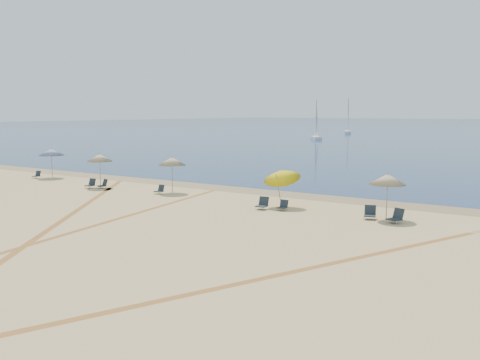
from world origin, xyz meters
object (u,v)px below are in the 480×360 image
object	(u,v)px
chair_2	(103,184)
sailboat_0	(348,123)
chair_1	(91,184)
chair_3	(160,190)
umbrella_1	(100,158)
chair_6	(370,213)
chair_5	(283,206)
umbrella_3	(281,174)
chair_0	(37,175)
umbrella_2	(172,161)
umbrella_0	(51,152)
umbrella_4	(387,179)
chair_4	(263,204)
chair_7	(396,217)
sailboat_1	(316,127)

from	to	relation	value
chair_2	sailboat_0	size ratio (longest dim) A/B	0.09
chair_1	chair_3	bearing A→B (deg)	0.80
umbrella_1	chair_6	distance (m)	21.02
chair_2	chair_5	xyz separation A→B (m)	(15.29, -0.49, -0.03)
umbrella_3	chair_0	distance (m)	23.99
umbrella_2	chair_5	size ratio (longest dim) A/B	4.28
umbrella_1	chair_0	distance (m)	8.93
umbrella_0	chair_2	size ratio (longest dim) A/B	3.21
umbrella_1	chair_2	distance (m)	2.03
umbrella_3	chair_2	xyz separation A→B (m)	(-14.62, -0.49, -1.62)
chair_0	chair_1	distance (m)	8.50
umbrella_4	chair_5	bearing A→B (deg)	-172.04
chair_0	chair_3	xyz separation A→B (m)	(14.54, -0.82, -0.00)
umbrella_2	chair_1	distance (m)	6.95
chair_6	chair_3	bearing A→B (deg)	160.31
umbrella_1	chair_3	distance (m)	6.17
chair_5	chair_4	bearing A→B (deg)	-165.66
chair_3	umbrella_1	bearing A→B (deg)	-174.96
umbrella_1	chair_7	xyz separation A→B (m)	(22.40, -0.76, -1.87)
umbrella_0	umbrella_3	distance (m)	23.24
umbrella_3	chair_1	bearing A→B (deg)	-176.92
umbrella_4	sailboat_0	distance (m)	112.10
umbrella_1	chair_6	xyz separation A→B (m)	(20.93, -0.47, -1.89)
sailboat_1	umbrella_0	bearing A→B (deg)	-119.82
sailboat_0	umbrella_1	bearing A→B (deg)	-100.48
chair_7	sailboat_1	world-z (taller)	sailboat_1
umbrella_1	chair_1	distance (m)	2.03
umbrella_3	chair_6	distance (m)	5.94
chair_3	sailboat_0	size ratio (longest dim) A/B	0.07
umbrella_0	umbrella_3	world-z (taller)	umbrella_3
chair_2	chair_0	bearing A→B (deg)	-170.04
chair_2	chair_3	bearing A→B (deg)	20.28
chair_4	chair_0	bearing A→B (deg)	170.25
umbrella_3	chair_4	xyz separation A→B (m)	(-0.49, -1.32, -1.60)
chair_3	chair_7	size ratio (longest dim) A/B	0.70
chair_7	chair_3	bearing A→B (deg)	-158.00
umbrella_1	chair_0	size ratio (longest dim) A/B	3.87
chair_2	chair_3	size ratio (longest dim) A/B	1.23
umbrella_0	chair_0	xyz separation A→B (m)	(-0.75, -0.96, -1.90)
umbrella_1	umbrella_3	size ratio (longest dim) A/B	0.99
umbrella_3	chair_0	size ratio (longest dim) A/B	3.89
chair_2	chair_6	xyz separation A→B (m)	(20.30, -0.17, 0.02)
chair_1	chair_3	size ratio (longest dim) A/B	1.12
umbrella_1	chair_6	world-z (taller)	umbrella_1
umbrella_4	umbrella_2	bearing A→B (deg)	176.52
chair_3	chair_4	xyz separation A→B (m)	(8.89, -1.13, 0.04)
umbrella_0	chair_2	distance (m)	9.01
chair_7	chair_5	bearing A→B (deg)	-155.03
chair_0	chair_5	distance (m)	24.64
chair_5	sailboat_1	world-z (taller)	sailboat_1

